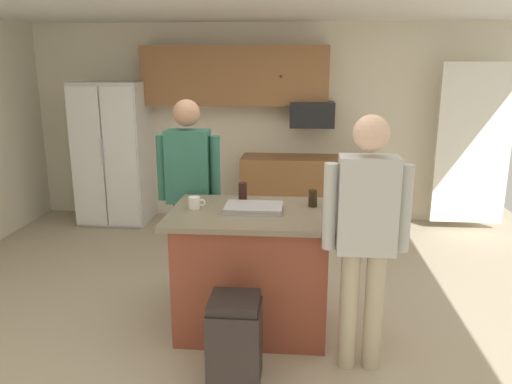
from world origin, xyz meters
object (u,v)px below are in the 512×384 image
Objects in this scene: kitchen_island at (253,269)px; person_guest_left at (366,227)px; refrigerator at (114,153)px; tumbler_amber at (313,198)px; serving_tray at (254,208)px; microwave_over_range at (312,114)px; mug_ceramic_white at (195,203)px; trash_bin at (235,341)px; glass_short_whisky at (243,192)px; person_host_foreground at (189,183)px.

person_guest_left is (0.79, -0.48, 0.53)m from kitchen_island.
refrigerator is 13.94× the size of tumbler_amber.
microwave_over_range is at bearing 79.98° from serving_tray.
microwave_over_range reaches higher than mug_ceramic_white.
mug_ceramic_white is 1.12m from trash_bin.
refrigerator is at bearing 121.77° from mug_ceramic_white.
refrigerator is 3.59m from tumbler_amber.
glass_short_whisky is (-0.61, -2.52, -0.40)m from microwave_over_range.
tumbler_amber is (2.56, -2.51, 0.12)m from refrigerator.
glass_short_whisky is at bearing 11.68° from person_host_foreground.
glass_short_whisky is at bearing 110.82° from kitchen_island.
person_guest_left is 13.27× the size of tumbler_amber.
microwave_over_range is (2.60, 0.12, 0.52)m from refrigerator.
person_host_foreground reaches higher than glass_short_whisky.
microwave_over_range reaches higher than kitchen_island.
microwave_over_range reaches higher than serving_tray.
person_host_foreground reaches higher than person_guest_left.
mug_ceramic_white is (-0.95, -2.78, -0.43)m from microwave_over_range.
kitchen_island is (-0.50, -2.80, -0.96)m from microwave_over_range.
person_host_foreground reaches higher than microwave_over_range.
mug_ceramic_white is at bearing -108.90° from microwave_over_range.
microwave_over_range is 4.21× the size of tumbler_amber.
kitchen_island is at bearing -100.08° from microwave_over_range.
glass_short_whisky is (0.35, 0.26, 0.03)m from mug_ceramic_white.
refrigerator is at bearing 135.62° from tumbler_amber.
trash_bin is (0.06, -1.02, -0.75)m from glass_short_whisky.
person_guest_left is at bearing -32.46° from serving_tray.
person_host_foreground is 1.18m from tumbler_amber.
trash_bin is (2.05, -3.42, -0.62)m from refrigerator.
glass_short_whisky is at bearing -9.10° from person_guest_left.
person_host_foreground is at bearing 135.48° from kitchen_island.
person_guest_left is 0.73m from tumbler_amber.
microwave_over_range is at bearing 107.12° from person_host_foreground.
microwave_over_range is 4.21× the size of mug_ceramic_white.
refrigerator is 3.12m from glass_short_whisky.
refrigerator reaches higher than kitchen_island.
glass_short_whisky is (-0.57, 0.11, 0.01)m from tumbler_amber.
person_host_foreground is at bearing -117.40° from microwave_over_range.
microwave_over_range is 1.27× the size of serving_tray.
refrigerator is at bearing 129.76° from glass_short_whisky.
tumbler_amber is at bearing 18.09° from serving_tray.
microwave_over_range is at bearing 2.60° from refrigerator.
tumbler_amber is at bearing 60.72° from trash_bin.
mug_ceramic_white is 0.30× the size of serving_tray.
glass_short_whisky is at bearing 93.35° from trash_bin.
mug_ceramic_white is at bearing 177.57° from kitchen_island.
mug_ceramic_white is 0.44m from glass_short_whisky.
person_guest_left is 13.26× the size of mug_ceramic_white.
microwave_over_range is 0.32× the size of person_host_foreground.
kitchen_island is 1.07m from person_guest_left.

